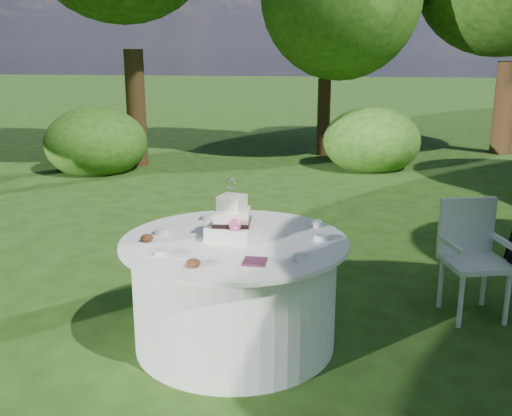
{
  "coord_description": "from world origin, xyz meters",
  "views": [
    {
      "loc": [
        0.72,
        -3.82,
        2.04
      ],
      "look_at": [
        0.15,
        0.0,
        1.0
      ],
      "focal_mm": 42.0,
      "sensor_mm": 36.0,
      "label": 1
    }
  ],
  "objects_px": {
    "napkins": "(255,262)",
    "table": "(235,292)",
    "chair": "(472,249)",
    "cake": "(232,222)"
  },
  "relations": [
    {
      "from": "napkins",
      "to": "cake",
      "type": "bearing_deg",
      "value": 116.21
    },
    {
      "from": "napkins",
      "to": "cake",
      "type": "height_order",
      "value": "cake"
    },
    {
      "from": "napkins",
      "to": "chair",
      "type": "bearing_deg",
      "value": 38.54
    },
    {
      "from": "table",
      "to": "chair",
      "type": "distance_m",
      "value": 1.9
    },
    {
      "from": "napkins",
      "to": "table",
      "type": "bearing_deg",
      "value": 115.81
    },
    {
      "from": "chair",
      "to": "cake",
      "type": "bearing_deg",
      "value": -156.77
    },
    {
      "from": "napkins",
      "to": "table",
      "type": "distance_m",
      "value": 0.62
    },
    {
      "from": "cake",
      "to": "chair",
      "type": "relative_size",
      "value": 0.47
    },
    {
      "from": "table",
      "to": "chair",
      "type": "xyz_separation_m",
      "value": [
        1.73,
        0.78,
        0.13
      ]
    },
    {
      "from": "table",
      "to": "cake",
      "type": "distance_m",
      "value": 0.5
    }
  ]
}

